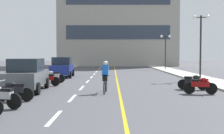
# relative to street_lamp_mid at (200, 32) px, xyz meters

# --- Properties ---
(ground_plane) EXTENTS (140.00, 140.00, 0.00)m
(ground_plane) POSITION_rel_street_lamp_mid_xyz_m (-7.10, 1.28, -3.88)
(ground_plane) COLOR #47474C
(curb_left) EXTENTS (2.40, 72.00, 0.12)m
(curb_left) POSITION_rel_street_lamp_mid_xyz_m (-14.30, 4.28, -3.82)
(curb_left) COLOR #B7B2A8
(curb_left) RESTS_ON ground
(curb_right) EXTENTS (2.40, 72.00, 0.12)m
(curb_right) POSITION_rel_street_lamp_mid_xyz_m (0.10, 4.28, -3.82)
(curb_right) COLOR #B7B2A8
(curb_right) RESTS_ON ground
(lane_dash_1) EXTENTS (0.14, 2.20, 0.01)m
(lane_dash_1) POSITION_rel_street_lamp_mid_xyz_m (-9.10, -13.72, -3.87)
(lane_dash_1) COLOR silver
(lane_dash_1) RESTS_ON ground
(lane_dash_2) EXTENTS (0.14, 2.20, 0.01)m
(lane_dash_2) POSITION_rel_street_lamp_mid_xyz_m (-9.10, -9.72, -3.87)
(lane_dash_2) COLOR silver
(lane_dash_2) RESTS_ON ground
(lane_dash_3) EXTENTS (0.14, 2.20, 0.01)m
(lane_dash_3) POSITION_rel_street_lamp_mid_xyz_m (-9.10, -5.72, -3.87)
(lane_dash_3) COLOR silver
(lane_dash_3) RESTS_ON ground
(lane_dash_4) EXTENTS (0.14, 2.20, 0.01)m
(lane_dash_4) POSITION_rel_street_lamp_mid_xyz_m (-9.10, -1.72, -3.87)
(lane_dash_4) COLOR silver
(lane_dash_4) RESTS_ON ground
(lane_dash_5) EXTENTS (0.14, 2.20, 0.01)m
(lane_dash_5) POSITION_rel_street_lamp_mid_xyz_m (-9.10, 2.28, -3.87)
(lane_dash_5) COLOR silver
(lane_dash_5) RESTS_ON ground
(lane_dash_6) EXTENTS (0.14, 2.20, 0.01)m
(lane_dash_6) POSITION_rel_street_lamp_mid_xyz_m (-9.10, 6.28, -3.87)
(lane_dash_6) COLOR silver
(lane_dash_6) RESTS_ON ground
(lane_dash_7) EXTENTS (0.14, 2.20, 0.01)m
(lane_dash_7) POSITION_rel_street_lamp_mid_xyz_m (-9.10, 10.28, -3.87)
(lane_dash_7) COLOR silver
(lane_dash_7) RESTS_ON ground
(lane_dash_8) EXTENTS (0.14, 2.20, 0.01)m
(lane_dash_8) POSITION_rel_street_lamp_mid_xyz_m (-9.10, 14.28, -3.87)
(lane_dash_8) COLOR silver
(lane_dash_8) RESTS_ON ground
(lane_dash_9) EXTENTS (0.14, 2.20, 0.01)m
(lane_dash_9) POSITION_rel_street_lamp_mid_xyz_m (-9.10, 18.28, -3.87)
(lane_dash_9) COLOR silver
(lane_dash_9) RESTS_ON ground
(lane_dash_10) EXTENTS (0.14, 2.20, 0.01)m
(lane_dash_10) POSITION_rel_street_lamp_mid_xyz_m (-9.10, 22.28, -3.87)
(lane_dash_10) COLOR silver
(lane_dash_10) RESTS_ON ground
(lane_dash_11) EXTENTS (0.14, 2.20, 0.01)m
(lane_dash_11) POSITION_rel_street_lamp_mid_xyz_m (-9.10, 26.28, -3.87)
(lane_dash_11) COLOR silver
(lane_dash_11) RESTS_ON ground
(centre_line_yellow) EXTENTS (0.12, 66.00, 0.01)m
(centre_line_yellow) POSITION_rel_street_lamp_mid_xyz_m (-6.85, 4.28, -3.87)
(centre_line_yellow) COLOR gold
(centre_line_yellow) RESTS_ON ground
(office_building) EXTENTS (21.41, 9.63, 19.82)m
(office_building) POSITION_rel_street_lamp_mid_xyz_m (-6.19, 30.03, 6.03)
(office_building) COLOR #9E998E
(office_building) RESTS_ON ground
(street_lamp_mid) EXTENTS (1.46, 0.36, 5.14)m
(street_lamp_mid) POSITION_rel_street_lamp_mid_xyz_m (0.00, 0.00, 0.00)
(street_lamp_mid) COLOR black
(street_lamp_mid) RESTS_ON curb_right
(street_lamp_far) EXTENTS (1.46, 0.36, 4.67)m
(street_lamp_far) POSITION_rel_street_lamp_mid_xyz_m (0.19, 15.75, -0.30)
(street_lamp_far) COLOR black
(street_lamp_far) RESTS_ON curb_right
(parked_car_near) EXTENTS (2.15, 4.30, 1.82)m
(parked_car_near) POSITION_rel_street_lamp_mid_xyz_m (-11.95, -7.36, -2.96)
(parked_car_near) COLOR black
(parked_car_near) RESTS_ON ground
(parked_car_mid) EXTENTS (2.10, 4.28, 1.82)m
(parked_car_mid) POSITION_rel_street_lamp_mid_xyz_m (-11.77, 2.42, -2.96)
(parked_car_mid) COLOR black
(parked_car_mid) RESTS_ON ground
(motorcycle_4) EXTENTS (1.70, 0.60, 0.92)m
(motorcycle_4) POSITION_rel_street_lamp_mid_xyz_m (-11.50, -10.59, -3.40)
(motorcycle_4) COLOR black
(motorcycle_4) RESTS_ON ground
(motorcycle_5) EXTENTS (1.69, 0.61, 0.92)m
(motorcycle_5) POSITION_rel_street_lamp_mid_xyz_m (-2.70, -8.42, -3.40)
(motorcycle_5) COLOR black
(motorcycle_5) RESTS_ON ground
(motorcycle_6) EXTENTS (1.64, 0.80, 0.92)m
(motorcycle_6) POSITION_rel_street_lamp_mid_xyz_m (-2.56, -6.67, -3.40)
(motorcycle_6) COLOR black
(motorcycle_6) RESTS_ON ground
(motorcycle_7) EXTENTS (1.70, 0.60, 0.92)m
(motorcycle_7) POSITION_rel_street_lamp_mid_xyz_m (-11.48, -4.73, -3.40)
(motorcycle_7) COLOR black
(motorcycle_7) RESTS_ON ground
(motorcycle_8) EXTENTS (1.70, 0.60, 0.92)m
(motorcycle_8) POSITION_rel_street_lamp_mid_xyz_m (-11.53, -2.63, -3.40)
(motorcycle_8) COLOR black
(motorcycle_8) RESTS_ON ground
(cyclist_rider) EXTENTS (0.42, 1.77, 1.71)m
(cyclist_rider) POSITION_rel_street_lamp_mid_xyz_m (-7.60, -8.00, -2.99)
(cyclist_rider) COLOR black
(cyclist_rider) RESTS_ON ground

